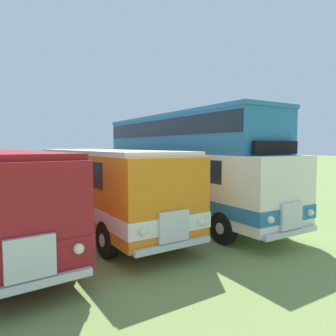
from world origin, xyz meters
TOP-DOWN VIEW (x-y plane):
  - bus_fifth_in_row at (5.59, 0.06)m, footprint 2.65×10.06m
  - bus_sixth_in_row at (9.32, -0.11)m, footprint 2.85×11.40m

SIDE VIEW (x-z plane):
  - bus_fifth_in_row at x=5.59m, z-range 0.26..3.25m
  - bus_sixth_in_row at x=9.32m, z-range 0.23..4.72m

